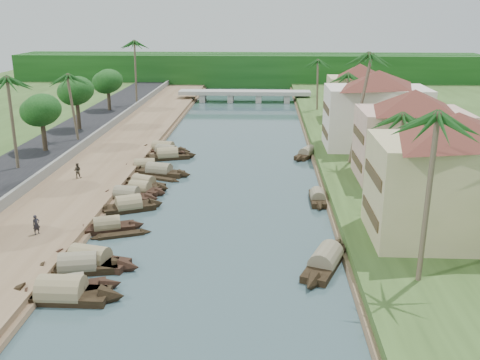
{
  "coord_description": "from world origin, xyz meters",
  "views": [
    {
      "loc": [
        4.38,
        -42.54,
        18.66
      ],
      "look_at": [
        1.91,
        9.98,
        2.0
      ],
      "focal_mm": 40.0,
      "sensor_mm": 36.0,
      "label": 1
    }
  ],
  "objects_px": {
    "building_near": "(451,176)",
    "person_near": "(36,225)",
    "bridge": "(245,94)",
    "sampan_0": "(65,290)",
    "sampan_1": "(62,294)"
  },
  "relations": [
    {
      "from": "building_near",
      "to": "sampan_0",
      "type": "height_order",
      "value": "building_near"
    },
    {
      "from": "bridge",
      "to": "person_near",
      "type": "xyz_separation_m",
      "value": [
        -14.56,
        -74.03,
        -0.08
      ]
    },
    {
      "from": "bridge",
      "to": "building_near",
      "type": "distance_m",
      "value": 76.54
    },
    {
      "from": "sampan_1",
      "to": "person_near",
      "type": "height_order",
      "value": "person_near"
    },
    {
      "from": "person_near",
      "to": "sampan_1",
      "type": "bearing_deg",
      "value": -107.25
    },
    {
      "from": "bridge",
      "to": "person_near",
      "type": "height_order",
      "value": "person_near"
    },
    {
      "from": "building_near",
      "to": "person_near",
      "type": "height_order",
      "value": "building_near"
    },
    {
      "from": "bridge",
      "to": "sampan_0",
      "type": "distance_m",
      "value": 83.0
    },
    {
      "from": "building_near",
      "to": "sampan_0",
      "type": "relative_size",
      "value": 1.86
    },
    {
      "from": "bridge",
      "to": "sampan_1",
      "type": "xyz_separation_m",
      "value": [
        -9.17,
        -83.04,
        -1.3
      ]
    },
    {
      "from": "sampan_0",
      "to": "person_near",
      "type": "xyz_separation_m",
      "value": [
        -5.38,
        8.45,
        1.23
      ]
    },
    {
      "from": "building_near",
      "to": "sampan_0",
      "type": "bearing_deg",
      "value": -163.24
    },
    {
      "from": "bridge",
      "to": "sampan_0",
      "type": "xyz_separation_m",
      "value": [
        -9.18,
        -82.48,
        -1.31
      ]
    },
    {
      "from": "building_near",
      "to": "sampan_0",
      "type": "distance_m",
      "value": 30.02
    },
    {
      "from": "bridge",
      "to": "sampan_1",
      "type": "bearing_deg",
      "value": -96.3
    }
  ]
}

